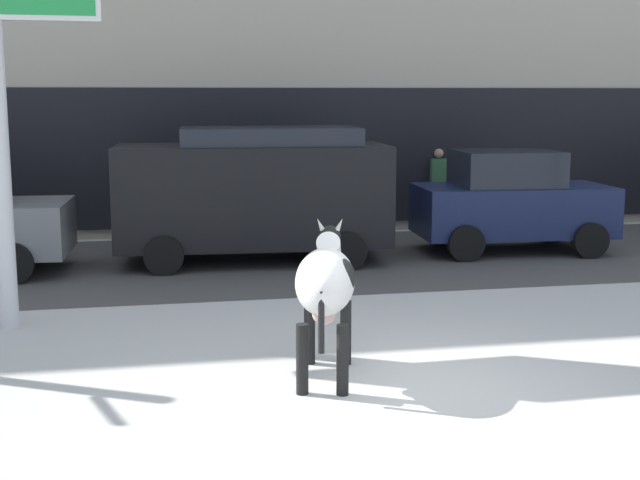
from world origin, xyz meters
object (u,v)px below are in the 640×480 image
(cow_holstein, at_px, (327,282))
(pedestrian_near_billboard, at_px, (494,187))
(pedestrian_far_left, at_px, (438,189))
(pedestrian_by_cars, at_px, (323,191))
(car_navy_hatchback, at_px, (511,202))
(car_black_van, at_px, (254,190))

(cow_holstein, bearing_deg, pedestrian_near_billboard, 58.69)
(pedestrian_far_left, bearing_deg, pedestrian_by_cars, 180.00)
(pedestrian_by_cars, bearing_deg, pedestrian_far_left, 0.00)
(pedestrian_near_billboard, bearing_deg, car_navy_hatchback, -106.49)
(car_navy_hatchback, relative_size, pedestrian_by_cars, 2.08)
(cow_holstein, height_order, pedestrian_near_billboard, pedestrian_near_billboard)
(pedestrian_near_billboard, xyz_separation_m, pedestrian_by_cars, (-3.78, 0.00, 0.00))
(car_black_van, distance_m, pedestrian_near_billboard, 6.28)
(pedestrian_near_billboard, relative_size, pedestrian_far_left, 1.00)
(cow_holstein, height_order, pedestrian_far_left, pedestrian_far_left)
(cow_holstein, bearing_deg, pedestrian_far_left, 64.74)
(car_navy_hatchback, bearing_deg, car_black_van, -179.18)
(car_navy_hatchback, xyz_separation_m, pedestrian_near_billboard, (0.83, 2.80, -0.05))
(pedestrian_near_billboard, bearing_deg, cow_holstein, -121.31)
(car_navy_hatchback, distance_m, pedestrian_far_left, 2.84)
(pedestrian_by_cars, xyz_separation_m, pedestrian_far_left, (2.51, 0.00, 0.00))
(car_navy_hatchback, bearing_deg, cow_holstein, -126.63)
(cow_holstein, distance_m, pedestrian_by_cars, 9.47)
(pedestrian_by_cars, bearing_deg, cow_holstein, -101.38)
(car_black_van, height_order, pedestrian_far_left, car_black_van)
(cow_holstein, xyz_separation_m, pedestrian_far_left, (4.38, 9.28, -0.12))
(pedestrian_near_billboard, xyz_separation_m, pedestrian_far_left, (-1.27, 0.00, 0.00))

